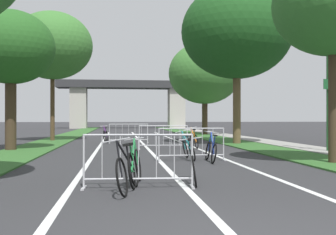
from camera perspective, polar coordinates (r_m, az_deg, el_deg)
grass_verge_left at (r=29.39m, az=-14.35°, el=-2.70°), size 2.09×61.50×0.05m
grass_verge_right at (r=29.83m, az=5.31°, el=-2.67°), size 2.09×61.50×0.05m
sidewalk_path_right at (r=30.28m, az=8.77°, el=-2.60°), size 1.65×61.50×0.08m
lane_stripe_center at (r=21.83m, az=-3.59°, el=-3.66°), size 0.14×35.58×0.01m
lane_stripe_right_lane at (r=22.07m, az=2.15°, el=-3.62°), size 0.14×35.58×0.01m
lane_stripe_left_lane at (r=21.81m, az=-9.40°, el=-3.66°), size 0.14×35.58×0.01m
overpass_bridge at (r=54.89m, az=-5.63°, el=3.05°), size 18.81×3.33×6.39m
tree_left_oak_mid at (r=18.24m, az=-21.31°, el=9.11°), size 3.61×3.61×5.85m
tree_left_maple_mid at (r=25.19m, az=-15.98°, el=9.70°), size 4.70×4.70×7.66m
tree_right_pine_near at (r=13.33m, az=22.31°, el=14.45°), size 3.57×3.57×6.25m
tree_right_oak_near at (r=21.87m, az=9.68°, el=11.82°), size 5.80×5.80×8.35m
tree_right_pine_far at (r=33.13m, az=5.21°, el=6.23°), size 5.88×5.88×7.53m
lamppost_with_sign at (r=17.22m, az=21.69°, el=5.66°), size 0.56×0.32×5.18m
crowd_barrier_nearest at (r=7.87m, az=-4.20°, el=-6.20°), size 2.17×0.56×1.05m
crowd_barrier_second at (r=12.86m, az=3.35°, el=-3.84°), size 2.16×0.49×1.05m
crowd_barrier_third at (r=17.55m, az=-0.66°, el=-2.85°), size 2.17×0.56×1.05m
crowd_barrier_fourth at (r=22.24m, az=-5.58°, el=-2.27°), size 2.16×0.46×1.05m
bicycle_purple_0 at (r=22.76m, az=-8.79°, el=-2.59°), size 0.53×1.72×0.95m
bicycle_silver_1 at (r=8.47m, az=3.63°, el=-6.76°), size 0.50×1.60×0.96m
bicycle_blue_2 at (r=12.56m, az=6.09°, el=-4.69°), size 0.50×1.67×0.96m
bicycle_orange_3 at (r=18.34m, az=3.69°, el=-3.20°), size 0.56×1.62×0.96m
bicycle_green_4 at (r=8.24m, az=-4.72°, el=-6.82°), size 0.42×1.75×0.95m
bicycle_teal_5 at (r=13.24m, az=2.89°, el=-4.45°), size 0.50×1.71×0.97m
bicycle_black_6 at (r=7.52m, az=-5.69°, el=-7.47°), size 0.72×1.72×1.02m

